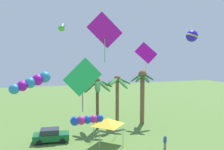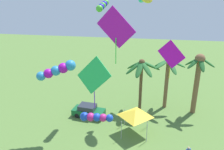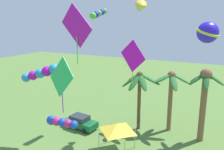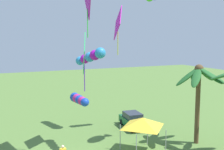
# 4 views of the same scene
# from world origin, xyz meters

# --- Properties ---
(palm_tree_0) EXTENTS (3.53, 3.62, 7.70)m
(palm_tree_0) POSITION_xyz_m (7.51, 12.23, 5.35)
(palm_tree_0) COLOR brown
(palm_tree_0) RESTS_ON ground
(palm_tree_1) EXTENTS (4.22, 4.27, 6.97)m
(palm_tree_1) POSITION_xyz_m (4.03, 13.06, 5.22)
(palm_tree_1) COLOR brown
(palm_tree_1) RESTS_ON ground
(palm_tree_2) EXTENTS (4.43, 4.38, 6.85)m
(palm_tree_2) POSITION_xyz_m (0.83, 11.82, 5.42)
(palm_tree_2) COLOR brown
(palm_tree_2) RESTS_ON ground
(parked_car_0) EXTENTS (4.07, 2.13, 1.51)m
(parked_car_0) POSITION_xyz_m (-5.32, 8.96, 0.75)
(parked_car_0) COLOR #145B2D
(parked_car_0) RESTS_ON ground
(festival_tent) EXTENTS (2.86, 2.86, 2.85)m
(festival_tent) POSITION_xyz_m (0.60, 6.47, 2.47)
(festival_tent) COLOR #9E9EA3
(festival_tent) RESTS_ON ground
(kite_tube_0) EXTENTS (3.64, 2.13, 1.88)m
(kite_tube_0) POSITION_xyz_m (-7.09, 5.15, 7.23)
(kite_tube_0) COLOR #2987C7
(kite_diamond_2) EXTENTS (3.31, 1.18, 4.86)m
(kite_diamond_2) POSITION_xyz_m (-2.85, 2.94, 7.68)
(kite_diamond_2) COLOR #26BE5C
(kite_tube_3) EXTENTS (1.00, 2.65, 1.21)m
(kite_tube_3) POSITION_xyz_m (-3.72, 10.64, 13.00)
(kite_tube_3) COLOR green
(kite_diamond_5) EXTENTS (2.08, 0.79, 3.03)m
(kite_diamond_5) POSITION_xyz_m (3.35, 2.94, 9.87)
(kite_diamond_5) COLOR #C30FB1
(kite_tube_6) EXTENTS (2.99, 0.85, 0.80)m
(kite_tube_6) POSITION_xyz_m (-2.68, 2.37, 4.04)
(kite_tube_6) COLOR blue
(kite_diamond_7) EXTENTS (3.13, 0.75, 4.45)m
(kite_diamond_7) POSITION_xyz_m (-0.90, 2.55, 11.82)
(kite_diamond_7) COLOR #B313AC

